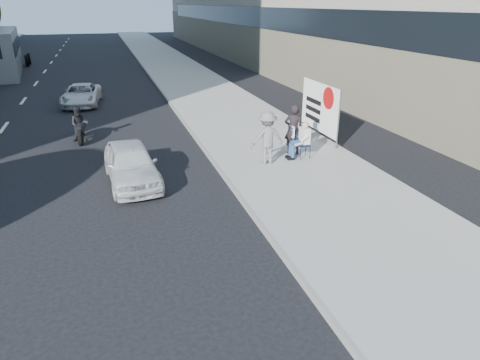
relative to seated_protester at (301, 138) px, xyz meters
name	(u,v)px	position (x,y,z in m)	size (l,w,h in m)	color
ground	(223,276)	(-4.44, -5.86, -0.87)	(160.00, 160.00, 0.00)	black
near_sidewalk	(201,89)	(-0.44, 14.14, -0.80)	(5.00, 120.00, 0.15)	#9D9A93
seated_protester	(301,138)	(0.00, 0.00, 0.00)	(0.83, 1.12, 1.31)	#122150
jogger	(267,138)	(-1.32, -0.17, 0.18)	(1.16, 0.67, 1.80)	slate
pedestrian_woman	(293,129)	(-0.06, 0.51, 0.18)	(0.66, 0.43, 1.80)	black
protest_banner	(320,107)	(1.74, 2.03, 0.53)	(0.08, 3.06, 2.20)	#4C4C4C
white_sedan_near	(131,164)	(-5.84, -0.19, -0.25)	(1.47, 3.66, 1.25)	silver
white_sedan_far	(81,95)	(-7.63, 12.03, -0.32)	(1.84, 4.00, 1.11)	silver
motorcycle	(80,126)	(-7.49, 4.94, -0.24)	(0.75, 2.05, 1.42)	black
bus	(1,52)	(-13.95, 26.26, 0.76)	(3.95, 12.30, 3.30)	slate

